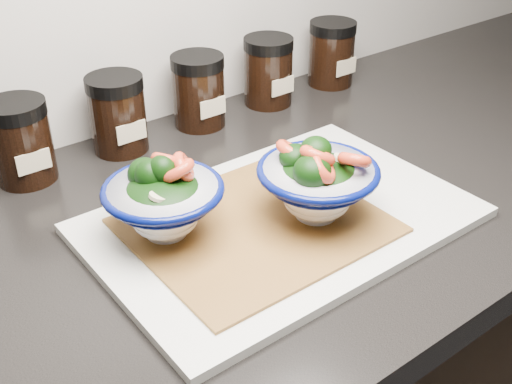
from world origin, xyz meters
TOP-DOWN VIEW (x-y plane):
  - countertop at (0.00, 1.45)m, footprint 3.50×0.60m
  - cutting_board at (-0.12, 1.40)m, footprint 0.45×0.30m
  - bamboo_mat at (-0.15, 1.40)m, footprint 0.28×0.24m
  - bowl_left at (-0.25, 1.45)m, footprint 0.14×0.14m
  - bowl_right at (-0.09, 1.37)m, footprint 0.14×0.14m
  - spice_jar_a at (-0.32, 1.69)m, footprint 0.08×0.08m
  - spice_jar_b at (-0.18, 1.69)m, footprint 0.08×0.08m
  - spice_jar_c at (-0.04, 1.69)m, footprint 0.08×0.08m
  - spice_jar_d at (0.10, 1.69)m, footprint 0.08×0.08m
  - spice_jar_e at (0.24, 1.69)m, footprint 0.08×0.08m

SIDE VIEW (x-z plane):
  - countertop at x=0.00m, z-range 0.86..0.90m
  - cutting_board at x=-0.12m, z-range 0.90..0.91m
  - bamboo_mat at x=-0.15m, z-range 0.91..0.92m
  - spice_jar_a at x=-0.32m, z-range 0.90..1.01m
  - spice_jar_b at x=-0.18m, z-range 0.90..1.01m
  - spice_jar_c at x=-0.04m, z-range 0.90..1.01m
  - spice_jar_d at x=0.10m, z-range 0.90..1.01m
  - spice_jar_e at x=0.24m, z-range 0.90..1.01m
  - bowl_left at x=-0.25m, z-range 0.91..1.01m
  - bowl_right at x=-0.09m, z-range 0.91..1.02m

